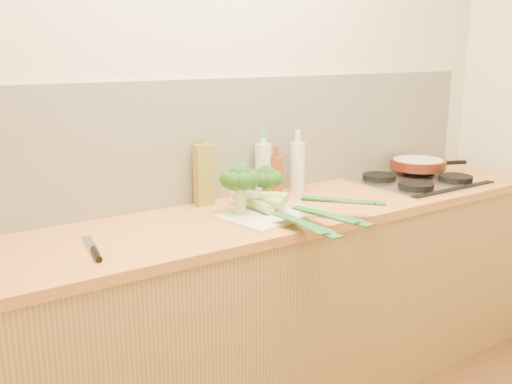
# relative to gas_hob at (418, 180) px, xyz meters

# --- Properties ---
(room_shell) EXTENTS (3.50, 3.50, 3.50)m
(room_shell) POSITION_rel_gas_hob_xyz_m (-1.02, 0.29, 0.26)
(room_shell) COLOR beige
(room_shell) RESTS_ON ground
(counter) EXTENTS (3.20, 0.62, 0.90)m
(counter) POSITION_rel_gas_hob_xyz_m (-1.02, 0.00, -0.46)
(counter) COLOR #B18B4A
(counter) RESTS_ON ground
(gas_hob) EXTENTS (0.58, 0.50, 0.04)m
(gas_hob) POSITION_rel_gas_hob_xyz_m (0.00, 0.00, 0.00)
(gas_hob) COLOR silver
(gas_hob) RESTS_ON counter
(chopping_board) EXTENTS (0.42, 0.35, 0.01)m
(chopping_board) POSITION_rel_gas_hob_xyz_m (-0.98, -0.06, -0.01)
(chopping_board) COLOR beige
(chopping_board) RESTS_ON counter
(broccoli_left) EXTENTS (0.16, 0.16, 0.21)m
(broccoli_left) POSITION_rel_gas_hob_xyz_m (-1.08, 0.00, 0.14)
(broccoli_left) COLOR #A8BB6D
(broccoli_left) RESTS_ON chopping_board
(broccoli_right) EXTENTS (0.14, 0.14, 0.18)m
(broccoli_right) POSITION_rel_gas_hob_xyz_m (-0.92, 0.04, 0.12)
(broccoli_right) COLOR #A8BB6D
(broccoli_right) RESTS_ON chopping_board
(leek_front) EXTENTS (0.11, 0.70, 0.04)m
(leek_front) POSITION_rel_gas_hob_xyz_m (-1.00, -0.08, 0.02)
(leek_front) COLOR white
(leek_front) RESTS_ON chopping_board
(leek_mid) EXTENTS (0.19, 0.70, 0.04)m
(leek_mid) POSITION_rel_gas_hob_xyz_m (-0.94, -0.09, 0.04)
(leek_mid) COLOR white
(leek_mid) RESTS_ON chopping_board
(leek_back) EXTENTS (0.43, 0.50, 0.04)m
(leek_back) POSITION_rel_gas_hob_xyz_m (-0.88, -0.10, 0.06)
(leek_back) COLOR white
(leek_back) RESTS_ON chopping_board
(chefs_knife) EXTENTS (0.08, 0.29, 0.02)m
(chefs_knife) POSITION_rel_gas_hob_xyz_m (-1.72, -0.10, -0.01)
(chefs_knife) COLOR silver
(chefs_knife) RESTS_ON counter
(skillet) EXTENTS (0.42, 0.29, 0.05)m
(skillet) POSITION_rel_gas_hob_xyz_m (0.13, 0.11, 0.05)
(skillet) COLOR #4E180D
(skillet) RESTS_ON gas_hob
(oil_tin) EXTENTS (0.08, 0.05, 0.30)m
(oil_tin) POSITION_rel_gas_hob_xyz_m (-1.11, 0.24, 0.12)
(oil_tin) COLOR olive
(oil_tin) RESTS_ON counter
(glass_bottle) EXTENTS (0.07, 0.07, 0.30)m
(glass_bottle) POSITION_rel_gas_hob_xyz_m (-0.63, 0.20, 0.11)
(glass_bottle) COLOR silver
(glass_bottle) RESTS_ON counter
(amber_bottle) EXTENTS (0.06, 0.06, 0.23)m
(amber_bottle) POSITION_rel_gas_hob_xyz_m (-0.75, 0.20, 0.08)
(amber_bottle) COLOR brown
(amber_bottle) RESTS_ON counter
(water_bottle) EXTENTS (0.08, 0.08, 0.27)m
(water_bottle) POSITION_rel_gas_hob_xyz_m (-0.81, 0.23, 0.10)
(water_bottle) COLOR silver
(water_bottle) RESTS_ON counter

